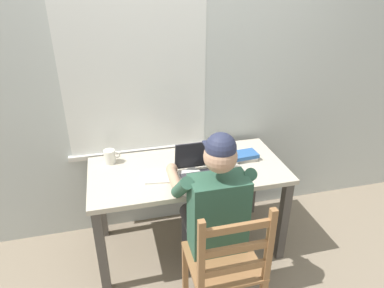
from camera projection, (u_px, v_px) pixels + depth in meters
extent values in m
plane|color=gray|center=(188.00, 244.00, 2.83)|extent=(8.00, 8.00, 0.00)
cube|color=beige|center=(174.00, 74.00, 2.61)|extent=(6.00, 0.04, 2.60)
cube|color=silver|center=(135.00, 76.00, 2.52)|extent=(1.06, 0.01, 1.18)
cube|color=beige|center=(141.00, 150.00, 2.79)|extent=(1.12, 0.06, 0.04)
cube|color=#BCB29E|center=(188.00, 170.00, 2.52)|extent=(1.41, 0.68, 0.03)
cube|color=#4C4742|center=(102.00, 252.00, 2.28)|extent=(0.06, 0.06, 0.69)
cube|color=#4C4742|center=(283.00, 221.00, 2.57)|extent=(0.06, 0.06, 0.69)
cube|color=#4C4742|center=(101.00, 201.00, 2.79)|extent=(0.06, 0.06, 0.69)
cube|color=#4C4742|center=(252.00, 180.00, 3.07)|extent=(0.06, 0.06, 0.69)
cube|color=#2D5642|center=(218.00, 214.00, 2.08)|extent=(0.34, 0.20, 0.50)
sphere|color=tan|center=(220.00, 156.00, 1.90)|extent=(0.19, 0.19, 0.19)
sphere|color=#282D47|center=(221.00, 148.00, 1.88)|extent=(0.17, 0.17, 0.17)
cube|color=#282D47|center=(216.00, 144.00, 1.96)|extent=(0.13, 0.10, 0.01)
cylinder|color=#38383D|center=(195.00, 228.00, 2.35)|extent=(0.13, 0.40, 0.13)
cylinder|color=#38383D|center=(220.00, 223.00, 2.39)|extent=(0.13, 0.40, 0.13)
cylinder|color=#38383D|center=(188.00, 234.00, 2.62)|extent=(0.10, 0.10, 0.44)
cylinder|color=#38383D|center=(211.00, 230.00, 2.66)|extent=(0.10, 0.10, 0.44)
cylinder|color=#2D5642|center=(182.00, 188.00, 2.04)|extent=(0.10, 0.25, 0.24)
cylinder|color=tan|center=(174.00, 180.00, 2.28)|extent=(0.07, 0.28, 0.07)
sphere|color=tan|center=(172.00, 169.00, 2.41)|extent=(0.08, 0.08, 0.08)
cylinder|color=#2D5642|center=(245.00, 179.00, 2.13)|extent=(0.10, 0.25, 0.24)
cylinder|color=tan|center=(232.00, 172.00, 2.37)|extent=(0.07, 0.28, 0.07)
sphere|color=tan|center=(224.00, 162.00, 2.49)|extent=(0.08, 0.08, 0.08)
cube|color=olive|center=(223.00, 261.00, 2.10)|extent=(0.42, 0.42, 0.02)
cube|color=olive|center=(239.00, 259.00, 2.40)|extent=(0.04, 0.04, 0.42)
cube|color=olive|center=(185.00, 270.00, 2.32)|extent=(0.04, 0.04, 0.42)
cube|color=olive|center=(269.00, 245.00, 1.86)|extent=(0.04, 0.04, 0.48)
cube|color=olive|center=(201.00, 258.00, 1.78)|extent=(0.04, 0.04, 0.48)
cube|color=olive|center=(235.00, 268.00, 1.87)|extent=(0.36, 0.02, 0.04)
cube|color=olive|center=(236.00, 249.00, 1.81)|extent=(0.36, 0.02, 0.04)
cube|color=olive|center=(238.00, 228.00, 1.75)|extent=(0.36, 0.02, 0.04)
cube|color=#232328|center=(203.00, 179.00, 2.37)|extent=(0.33, 0.23, 0.02)
cube|color=#38383D|center=(203.00, 178.00, 2.36)|extent=(0.29, 0.17, 0.00)
cube|color=#232328|center=(198.00, 155.00, 2.44)|extent=(0.33, 0.06, 0.22)
cube|color=silver|center=(198.00, 155.00, 2.44)|extent=(0.29, 0.05, 0.18)
ellipsoid|color=#232328|center=(238.00, 173.00, 2.42)|extent=(0.06, 0.10, 0.03)
cylinder|color=silver|center=(110.00, 157.00, 2.56)|extent=(0.08, 0.08, 0.10)
torus|color=silver|center=(117.00, 155.00, 2.57)|extent=(0.05, 0.01, 0.05)
cylinder|color=#38281E|center=(192.00, 151.00, 2.65)|extent=(0.09, 0.09, 0.09)
torus|color=#38281E|center=(199.00, 150.00, 2.66)|extent=(0.05, 0.01, 0.05)
cube|color=gray|center=(245.00, 157.00, 2.63)|extent=(0.17, 0.14, 0.02)
cube|color=#2D5B9E|center=(245.00, 155.00, 2.62)|extent=(0.20, 0.14, 0.03)
cube|color=white|center=(189.00, 175.00, 2.41)|extent=(0.22, 0.20, 0.02)
cube|color=silver|center=(159.00, 176.00, 2.40)|extent=(0.21, 0.20, 0.01)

